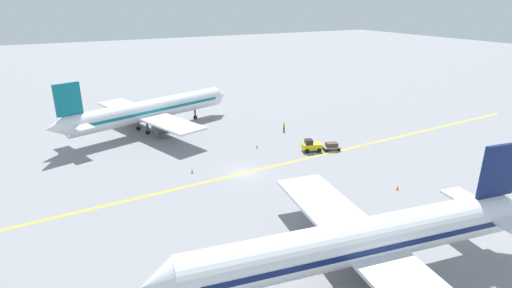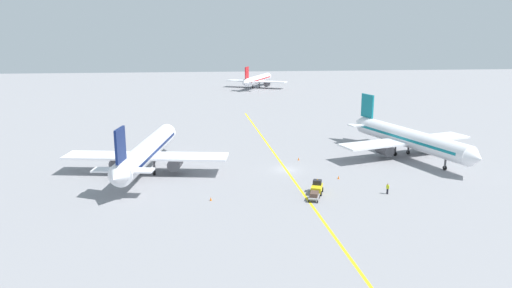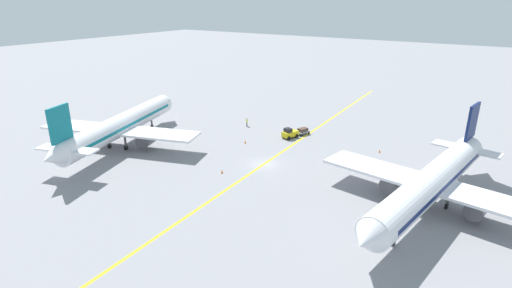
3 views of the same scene
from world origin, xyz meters
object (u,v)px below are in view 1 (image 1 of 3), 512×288
object	(u,v)px
baggage_cart_trailing	(332,146)
ground_crew_worker	(284,126)
traffic_cone_mid_apron	(192,171)
airplane_adjacent_stand	(149,111)
baggage_tug_white	(311,146)
airplane_at_gate	(363,241)
traffic_cone_by_wingtip	(398,188)
traffic_cone_near_nose	(257,146)

from	to	relation	value
baggage_cart_trailing	ground_crew_worker	xyz separation A→B (m)	(11.66, 1.61, 0.15)
ground_crew_worker	traffic_cone_mid_apron	bearing A→B (deg)	115.14
airplane_adjacent_stand	baggage_tug_white	size ratio (longest dim) A/B	10.43
airplane_adjacent_stand	baggage_tug_white	distance (m)	29.80
airplane_at_gate	ground_crew_worker	xyz separation A→B (m)	(37.38, -15.48, -2.80)
ground_crew_worker	traffic_cone_by_wingtip	bearing A→B (deg)	-179.54
airplane_adjacent_stand	ground_crew_worker	bearing A→B (deg)	-119.09
ground_crew_worker	traffic_cone_near_nose	size ratio (longest dim) A/B	3.05
airplane_at_gate	traffic_cone_near_nose	distance (m)	33.03
traffic_cone_mid_apron	airplane_adjacent_stand	bearing A→B (deg)	0.84
traffic_cone_near_nose	traffic_cone_by_wingtip	distance (m)	22.99
traffic_cone_near_nose	traffic_cone_mid_apron	bearing A→B (deg)	109.55
baggage_tug_white	traffic_cone_near_nose	bearing A→B (deg)	52.47
ground_crew_worker	traffic_cone_mid_apron	world-z (taller)	ground_crew_worker
traffic_cone_mid_apron	ground_crew_worker	bearing A→B (deg)	-64.86
ground_crew_worker	traffic_cone_by_wingtip	distance (m)	26.68
airplane_adjacent_stand	traffic_cone_mid_apron	world-z (taller)	airplane_adjacent_stand
airplane_at_gate	traffic_cone_mid_apron	bearing A→B (deg)	10.84
baggage_tug_white	traffic_cone_mid_apron	world-z (taller)	baggage_tug_white
airplane_at_gate	ground_crew_worker	size ratio (longest dim) A/B	21.12
baggage_cart_trailing	baggage_tug_white	bearing A→B (deg)	70.49
airplane_at_gate	baggage_cart_trailing	distance (m)	31.02
airplane_adjacent_stand	baggage_tug_white	world-z (taller)	airplane_adjacent_stand
baggage_cart_trailing	airplane_adjacent_stand	bearing A→B (deg)	44.13
airplane_at_gate	baggage_cart_trailing	size ratio (longest dim) A/B	12.16
traffic_cone_mid_apron	airplane_at_gate	bearing A→B (deg)	-169.16
baggage_cart_trailing	traffic_cone_by_wingtip	world-z (taller)	baggage_cart_trailing
ground_crew_worker	baggage_tug_white	bearing A→B (deg)	171.90
baggage_cart_trailing	traffic_cone_by_wingtip	xyz separation A→B (m)	(-15.01, 1.39, -0.49)
airplane_at_gate	traffic_cone_by_wingtip	distance (m)	19.31
traffic_cone_by_wingtip	baggage_tug_white	bearing A→B (deg)	6.09
airplane_at_gate	traffic_cone_by_wingtip	bearing A→B (deg)	-55.68
airplane_at_gate	airplane_adjacent_stand	size ratio (longest dim) A/B	1.02
baggage_cart_trailing	ground_crew_worker	bearing A→B (deg)	7.84
baggage_cart_trailing	traffic_cone_mid_apron	distance (m)	22.47
baggage_tug_white	ground_crew_worker	bearing A→B (deg)	-8.10
baggage_tug_white	baggage_cart_trailing	distance (m)	3.30
baggage_tug_white	baggage_cart_trailing	xyz separation A→B (m)	(-1.10, -3.11, -0.14)
airplane_at_gate	baggage_tug_white	distance (m)	30.38
traffic_cone_near_nose	traffic_cone_mid_apron	world-z (taller)	same
baggage_tug_white	traffic_cone_by_wingtip	xyz separation A→B (m)	(-16.11, -1.72, -0.63)
baggage_cart_trailing	ground_crew_worker	world-z (taller)	ground_crew_worker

